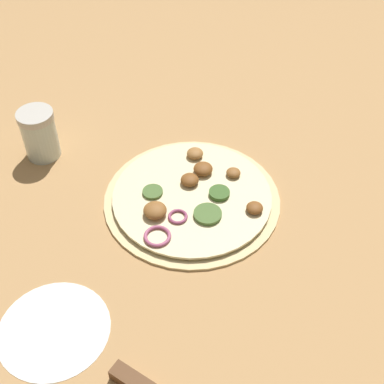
% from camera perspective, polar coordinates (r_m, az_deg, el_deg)
% --- Properties ---
extents(ground_plane, '(3.00, 3.00, 0.00)m').
position_cam_1_polar(ground_plane, '(0.86, 0.00, -0.88)').
color(ground_plane, tan).
extents(pizza, '(0.28, 0.28, 0.03)m').
position_cam_1_polar(pizza, '(0.85, 0.00, -0.55)').
color(pizza, beige).
rests_on(pizza, ground_plane).
extents(spice_jar, '(0.06, 0.06, 0.09)m').
position_cam_1_polar(spice_jar, '(0.95, -15.96, 5.97)').
color(spice_jar, silver).
rests_on(spice_jar, ground_plane).
extents(flour_patch, '(0.15, 0.15, 0.00)m').
position_cam_1_polar(flour_patch, '(0.74, -14.52, -14.00)').
color(flour_patch, white).
rests_on(flour_patch, ground_plane).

